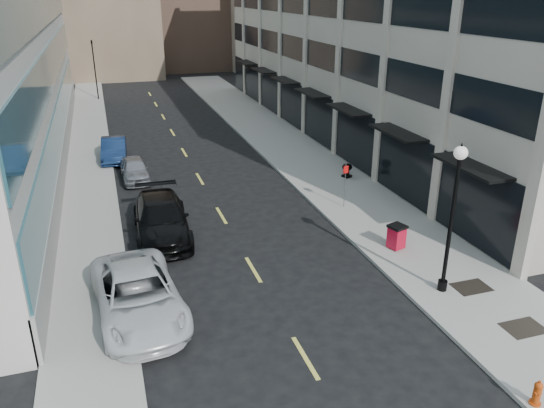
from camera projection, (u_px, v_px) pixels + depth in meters
ground at (331, 401)px, 15.08m from camera, size 160.00×160.00×0.00m
sidewalk_right at (313, 166)px, 34.82m from camera, size 5.00×80.00×0.15m
sidewalk_left at (89, 189)px, 30.84m from camera, size 3.00×80.00×0.15m
building_right at (397, 16)px, 40.31m from camera, size 15.30×46.50×18.25m
grate_mid at (524, 328)px, 18.06m from camera, size 1.40×1.00×0.01m
grate_far at (471, 287)px, 20.53m from camera, size 1.40×1.00×0.01m
road_centerline at (210, 195)px, 30.06m from camera, size 0.15×68.20×0.01m
traffic_signal at (92, 44)px, 53.68m from camera, size 0.66×0.66×6.98m
car_white_van at (138, 295)px, 18.68m from camera, size 3.36×6.38×1.71m
car_black_pickup at (161, 219)px, 24.83m from camera, size 2.71×6.18×1.77m
car_silver_sedan at (135, 169)px, 32.26m from camera, size 1.71×4.07×1.38m
car_blue_sedan at (114, 149)px, 36.04m from camera, size 1.88×4.65×1.50m
fire_hydrant at (537, 393)px, 14.62m from camera, size 0.32×0.32×0.79m
trash_bin at (396, 236)px, 23.41m from camera, size 0.86×0.86×1.12m
lamppost at (453, 207)px, 19.08m from camera, size 0.49×0.49×5.85m
sign_post at (345, 179)px, 27.57m from camera, size 0.28×0.07×2.42m
urn_planter at (347, 169)px, 32.38m from camera, size 0.62×0.62×0.86m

